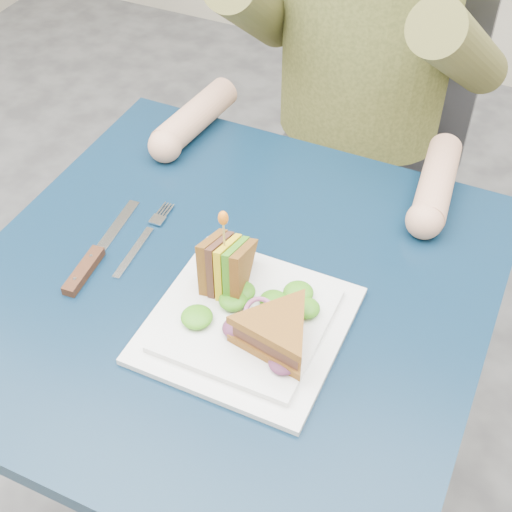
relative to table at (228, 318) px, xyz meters
The scene contains 12 objects.
ground 0.65m from the table, ahead, with size 4.00×4.00×0.00m, color #4D4D50.
table is the anchor object (origin of this frame).
chair 0.72m from the table, 90.00° to the left, with size 0.42×0.40×0.93m.
plate 0.13m from the table, 44.73° to the right, with size 0.26×0.26×0.02m.
sandwich_flat 0.19m from the table, 36.56° to the right, with size 0.15×0.15×0.05m.
sandwich_upright 0.14m from the table, 64.77° to the right, with size 0.09×0.14×0.14m.
fork 0.18m from the table, behind, with size 0.03×0.18×0.01m.
knife 0.23m from the table, 165.48° to the right, with size 0.04×0.22×0.02m.
toothpick 0.20m from the table, 64.77° to the right, with size 0.00×0.00×0.06m, color tan.
toothpick_frill 0.23m from the table, 64.77° to the right, with size 0.01×0.01×0.02m, color orange.
lettuce_spill 0.14m from the table, 37.67° to the right, with size 0.15×0.13×0.02m, color #337A14, non-canonical shape.
onion_ring 0.15m from the table, 36.40° to the right, with size 0.04×0.04×0.01m, color #9E4C7A.
Camera 1 is at (0.34, -0.63, 1.50)m, focal length 50.00 mm.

